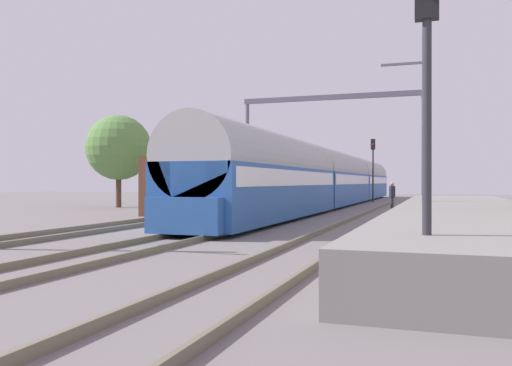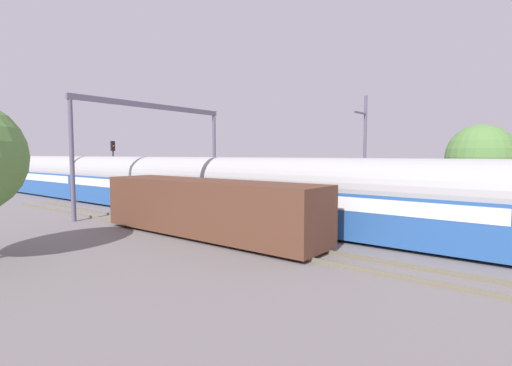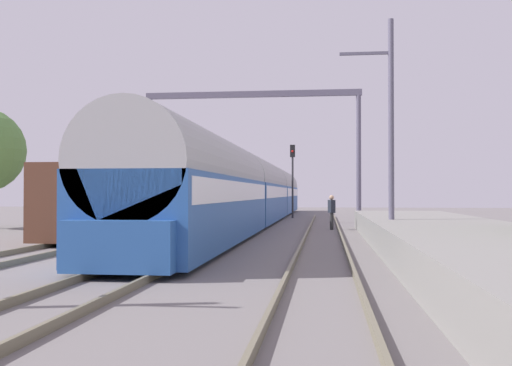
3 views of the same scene
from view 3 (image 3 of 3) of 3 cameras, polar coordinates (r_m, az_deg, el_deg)
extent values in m
plane|color=slate|center=(16.68, -8.45, -7.27)|extent=(120.00, 120.00, 0.00)
cube|color=#6C6550|center=(17.90, -19.43, -6.53)|extent=(0.08, 60.00, 0.16)
cube|color=#6C6550|center=(16.87, -10.82, -6.92)|extent=(0.08, 60.00, 0.16)
cube|color=#6C6550|center=(16.50, -6.02, -7.06)|extent=(0.08, 60.00, 0.16)
cube|color=#6C6550|center=(16.12, 3.79, -7.21)|extent=(0.08, 60.00, 0.16)
cube|color=#6C6550|center=(16.11, 8.93, -7.20)|extent=(0.08, 60.00, 0.16)
cube|color=gray|center=(18.43, 18.40, -5.22)|extent=(4.40, 28.00, 0.90)
cube|color=#28569E|center=(20.71, -5.37, -2.55)|extent=(2.90, 16.00, 2.20)
cube|color=white|center=(20.70, -5.37, -0.81)|extent=(2.93, 15.36, 0.64)
cylinder|color=#A8A8A8|center=(20.71, -5.36, 1.05)|extent=(2.84, 16.00, 2.84)
cube|color=#28569E|center=(36.85, -0.04, -1.86)|extent=(2.90, 16.00, 2.20)
cube|color=white|center=(36.85, -0.04, -0.88)|extent=(2.93, 15.36, 0.64)
cylinder|color=#A8A8A8|center=(36.85, -0.04, 0.16)|extent=(2.84, 16.00, 2.84)
cube|color=#28569E|center=(53.12, 2.03, -1.59)|extent=(2.90, 16.00, 2.20)
cube|color=white|center=(53.12, 2.03, -0.91)|extent=(2.93, 15.36, 0.64)
cylinder|color=#A8A8A8|center=(53.12, 2.03, -0.18)|extent=(2.84, 16.00, 2.84)
cube|color=#28569E|center=(12.80, -13.16, -5.98)|extent=(2.40, 0.50, 1.10)
cube|color=#563323|center=(26.57, -12.09, -1.64)|extent=(2.80, 13.00, 2.70)
cube|color=black|center=(26.61, -12.10, -4.44)|extent=(2.52, 11.96, 0.10)
cylinder|color=#2C2C2C|center=(29.79, 7.27, -3.67)|extent=(0.24, 0.24, 0.85)
cube|color=#232833|center=(29.77, 7.26, -2.24)|extent=(0.38, 0.46, 0.64)
sphere|color=tan|center=(29.76, 7.26, -1.39)|extent=(0.24, 0.24, 0.24)
cylinder|color=#2D2D33|center=(43.58, 3.53, -0.44)|extent=(0.14, 0.14, 4.47)
cube|color=black|center=(43.69, 3.53, 3.09)|extent=(0.36, 0.20, 0.90)
sphere|color=red|center=(43.57, 3.52, 3.06)|extent=(0.16, 0.16, 0.16)
cylinder|color=#5B566C|center=(36.38, -10.18, 2.07)|extent=(0.28, 0.28, 7.50)
cylinder|color=#5B566C|center=(34.87, 9.82, 2.20)|extent=(0.28, 0.28, 7.50)
cube|color=#5B566C|center=(35.52, -0.39, 8.51)|extent=(12.86, 0.24, 0.36)
cylinder|color=#5B566C|center=(21.57, 12.84, 4.82)|extent=(0.20, 0.20, 8.00)
cube|color=#5B566C|center=(21.95, 10.42, 12.13)|extent=(1.80, 0.10, 0.10)
camera|label=1|loc=(3.79, 136.38, -1.02)|focal=37.50mm
camera|label=2|loc=(24.98, -55.77, 4.82)|focal=26.76mm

